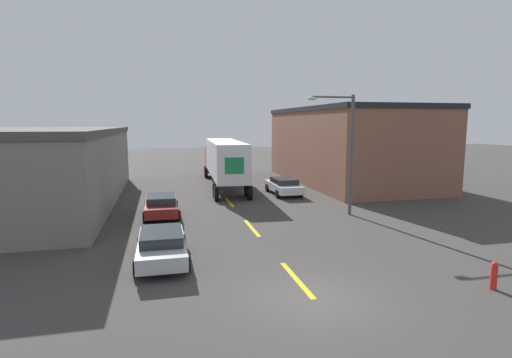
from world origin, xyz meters
TOP-DOWN VIEW (x-y plane):
  - ground_plane at (0.00, 0.00)m, footprint 160.00×160.00m
  - road_centerline at (0.00, 8.91)m, footprint 0.20×17.96m
  - warehouse_left at (-14.34, 18.66)m, footprint 13.23×22.87m
  - warehouse_right at (12.65, 23.44)m, footprint 9.84×19.28m
  - semi_truck at (0.74, 23.45)m, footprint 3.49×15.69m
  - parked_car_left_near at (-4.70, 4.71)m, footprint 2.07×4.73m
  - parked_car_right_far at (4.70, 18.30)m, footprint 2.07×4.73m
  - parked_car_left_far at (-4.70, 12.88)m, footprint 2.07×4.73m
  - street_lamp at (6.15, 10.62)m, footprint 2.98×0.32m
  - fire_hydrant at (6.19, -0.73)m, footprint 0.22×0.22m

SIDE VIEW (x-z plane):
  - ground_plane at x=0.00m, z-range 0.00..0.00m
  - road_centerline at x=0.00m, z-range 0.00..0.01m
  - fire_hydrant at x=6.19m, z-range 0.00..0.96m
  - parked_car_left_near at x=-4.70m, z-range 0.05..1.35m
  - parked_car_right_far at x=4.70m, z-range 0.05..1.35m
  - parked_car_left_far at x=-4.70m, z-range 0.05..1.35m
  - semi_truck at x=0.74m, z-range 0.42..4.48m
  - warehouse_left at x=-14.34m, z-range 0.00..5.22m
  - warehouse_right at x=12.65m, z-range 0.01..7.02m
  - street_lamp at x=6.15m, z-range 0.67..7.90m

